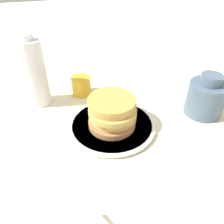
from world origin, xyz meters
TOP-DOWN VIEW (x-y plane):
  - ground_plane at (0.00, 0.00)m, footprint 4.00×4.00m
  - plate at (-0.02, -0.01)m, footprint 0.26×0.26m
  - pancake_stack at (-0.02, -0.01)m, footprint 0.14×0.15m
  - juice_glass at (-0.07, 0.20)m, footprint 0.07×0.07m
  - cream_jug at (0.28, -0.02)m, footprint 0.11×0.11m
  - water_bottle_near at (-0.22, 0.19)m, footprint 0.07×0.07m

SIDE VIEW (x-z plane):
  - ground_plane at x=0.00m, z-range 0.00..0.00m
  - plate at x=-0.02m, z-range 0.00..0.01m
  - juice_glass at x=-0.07m, z-range 0.00..0.06m
  - pancake_stack at x=-0.02m, z-range 0.01..0.09m
  - cream_jug at x=0.28m, z-range -0.01..0.12m
  - water_bottle_near at x=-0.22m, z-range -0.01..0.23m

